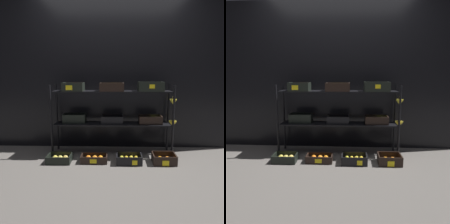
{
  "view_description": "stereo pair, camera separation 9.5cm",
  "coord_description": "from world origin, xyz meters",
  "views": [
    {
      "loc": [
        0.09,
        -3.32,
        1.26
      ],
      "look_at": [
        0.0,
        0.0,
        0.66
      ],
      "focal_mm": 35.46,
      "sensor_mm": 36.0,
      "label": 1
    },
    {
      "loc": [
        0.19,
        -3.32,
        1.26
      ],
      "look_at": [
        0.0,
        0.0,
        0.66
      ],
      "focal_mm": 35.46,
      "sensor_mm": 36.0,
      "label": 2
    }
  ],
  "objects": [
    {
      "name": "crate_ground_orange",
      "position": [
        -0.24,
        -0.36,
        0.04
      ],
      "size": [
        0.37,
        0.21,
        0.11
      ],
      "color": "black",
      "rests_on": "ground_plane"
    },
    {
      "name": "display_rack",
      "position": [
        0.03,
        -0.01,
        0.74
      ],
      "size": [
        1.91,
        0.36,
        1.12
      ],
      "color": "black",
      "rests_on": "ground_plane"
    },
    {
      "name": "storefront_wall",
      "position": [
        0.0,
        0.37,
        1.18
      ],
      "size": [
        4.19,
        0.12,
        2.37
      ],
      "primitive_type": "cube",
      "color": "black",
      "rests_on": "ground_plane"
    },
    {
      "name": "crate_ground_apple_gold",
      "position": [
        -0.73,
        -0.37,
        0.04
      ],
      "size": [
        0.33,
        0.24,
        0.11
      ],
      "color": "black",
      "rests_on": "ground_plane"
    },
    {
      "name": "ground_plane",
      "position": [
        0.0,
        0.0,
        0.0
      ],
      "size": [
        10.0,
        10.0,
        0.0
      ],
      "primitive_type": "plane",
      "color": "#605B56"
    },
    {
      "name": "crate_ground_right_orange",
      "position": [
        0.74,
        -0.38,
        0.05
      ],
      "size": [
        0.32,
        0.26,
        0.13
      ],
      "color": "black",
      "rests_on": "ground_plane"
    },
    {
      "name": "crate_ground_lemon",
      "position": [
        0.25,
        -0.38,
        0.05
      ],
      "size": [
        0.36,
        0.25,
        0.13
      ],
      "color": "black",
      "rests_on": "ground_plane"
    }
  ]
}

